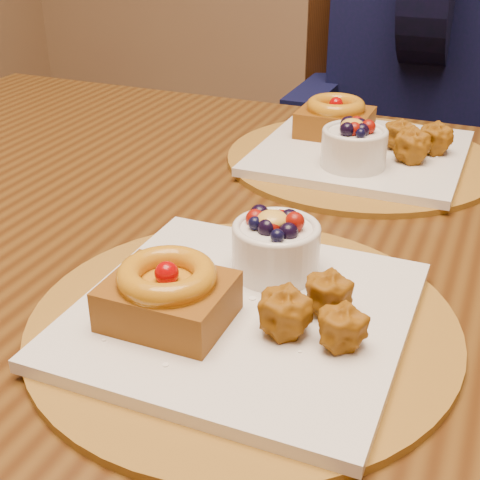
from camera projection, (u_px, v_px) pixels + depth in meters
name	position (u px, v px, depth m)	size (l,w,h in m)	color
dining_table	(312.00, 282.00, 0.81)	(1.60, 0.90, 0.76)	#3A1E0A
place_setting_near	(243.00, 302.00, 0.59)	(0.38, 0.38, 0.08)	brown
place_setting_far	(359.00, 147.00, 0.94)	(0.38, 0.38, 0.08)	brown
chair_far	(402.00, 196.00, 1.48)	(0.56, 0.56, 0.90)	black
diner	(431.00, 43.00, 1.36)	(0.47, 0.46, 0.77)	black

